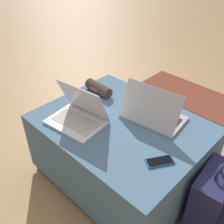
{
  "coord_description": "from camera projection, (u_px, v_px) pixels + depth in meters",
  "views": [
    {
      "loc": [
        0.84,
        -0.94,
        1.45
      ],
      "look_at": [
        -0.04,
        -0.04,
        0.56
      ],
      "focal_mm": 42.0,
      "sensor_mm": 36.0,
      "label": 1
    }
  ],
  "objects": [
    {
      "name": "laptop_far",
      "position": [
        152.0,
        113.0,
        1.58
      ],
      "size": [
        0.39,
        0.28,
        0.23
      ],
      "rotation": [
        0.0,
        0.0,
        3.27
      ],
      "color": "#B7B7BC",
      "rests_on": "ottoman"
    },
    {
      "name": "laptop_near",
      "position": [
        78.0,
        115.0,
        1.57
      ],
      "size": [
        0.36,
        0.29,
        0.24
      ],
      "rotation": [
        0.0,
        0.0,
        0.14
      ],
      "color": "silver",
      "rests_on": "ottoman"
    },
    {
      "name": "cell_phone",
      "position": [
        160.0,
        161.0,
        1.32
      ],
      "size": [
        0.13,
        0.15,
        0.01
      ],
      "rotation": [
        0.0,
        0.0,
        5.73
      ],
      "color": "#1E4C9E",
      "rests_on": "ottoman"
    },
    {
      "name": "fireplace_hearth",
      "position": [
        206.0,
        103.0,
        2.58
      ],
      "size": [
        1.4,
        0.5,
        0.04
      ],
      "color": "brown",
      "rests_on": "ground_plane"
    },
    {
      "name": "ground_plane",
      "position": [
        120.0,
        175.0,
        1.87
      ],
      "size": [
        14.0,
        14.0,
        0.0
      ],
      "primitive_type": "plane",
      "color": "tan"
    },
    {
      "name": "ottoman",
      "position": [
        120.0,
        151.0,
        1.73
      ],
      "size": [
        1.0,
        0.78,
        0.48
      ],
      "color": "#2A3D4E",
      "rests_on": "ground_plane"
    },
    {
      "name": "wrist_brace",
      "position": [
        99.0,
        88.0,
        1.85
      ],
      "size": [
        0.21,
        0.1,
        0.07
      ],
      "rotation": [
        0.0,
        0.0,
        6.24
      ],
      "color": "#3D332D",
      "rests_on": "ottoman"
    },
    {
      "name": "backpack",
      "position": [
        211.0,
        201.0,
        1.46
      ],
      "size": [
        0.23,
        0.32,
        0.47
      ],
      "rotation": [
        0.0,
        0.0,
        1.68
      ],
      "color": "#23234C",
      "rests_on": "ground_plane"
    }
  ]
}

